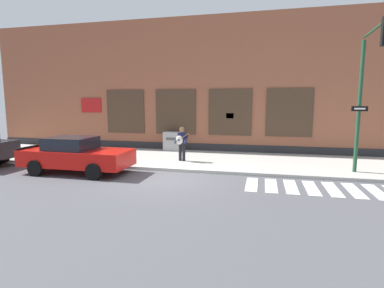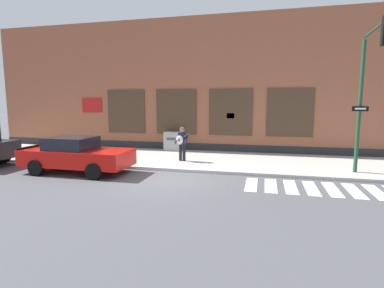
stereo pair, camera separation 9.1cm
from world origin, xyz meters
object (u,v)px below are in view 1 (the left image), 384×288
at_px(red_car, 76,155).
at_px(traffic_light, 369,77).
at_px(utility_box, 173,141).
at_px(busker, 182,142).

distance_m(red_car, traffic_light, 11.86).
relative_size(red_car, utility_box, 4.11).
bearing_deg(traffic_light, red_car, -173.97).
height_order(red_car, traffic_light, traffic_light).
xyz_separation_m(red_car, traffic_light, (11.38, 1.20, 3.12)).
distance_m(red_car, utility_box, 6.44).
height_order(red_car, busker, busker).
relative_size(busker, traffic_light, 0.30).
relative_size(red_car, busker, 2.80).
height_order(red_car, utility_box, red_car).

